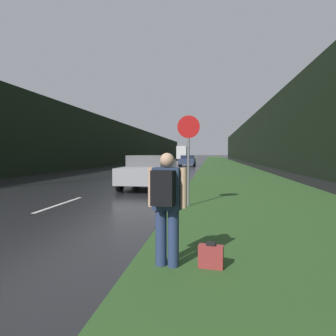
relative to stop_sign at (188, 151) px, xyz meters
name	(u,v)px	position (x,y,z in m)	size (l,w,h in m)	color
grass_verge	(224,165)	(2.51, 31.63, -1.70)	(6.00, 240.00, 0.02)	#2D5123
lane_stripe_b	(60,204)	(-4.09, -0.21, -1.71)	(0.12, 3.00, 0.01)	silver
lane_stripe_c	(123,183)	(-4.09, 6.79, -1.71)	(0.12, 3.00, 0.01)	silver
lane_stripe_d	(149,174)	(-4.09, 13.79, -1.71)	(0.12, 3.00, 0.01)	silver
treeline_far_side	(127,145)	(-13.70, 41.63, 1.44)	(2.00, 140.00, 6.30)	black
treeline_near_side	(259,139)	(8.51, 41.63, 2.25)	(2.00, 140.00, 7.92)	black
stop_sign	(188,151)	(0.00, 0.00, 0.00)	(0.69, 0.07, 2.78)	slate
hitchhiker_with_backpack	(166,202)	(0.06, -5.01, -0.77)	(0.56, 0.44, 1.64)	navy
suitcase	(211,257)	(0.68, -4.96, -1.54)	(0.36, 0.18, 0.38)	#9E3333
car_passing_near	(147,171)	(-2.29, 4.59, -0.93)	(1.96, 4.38, 1.53)	#9E9EA3
car_passing_far	(187,161)	(-2.29, 29.57, -1.01)	(2.01, 4.13, 1.38)	#2D3856
delivery_truck	(183,153)	(-5.90, 61.87, 0.03)	(2.37, 7.63, 3.31)	gray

